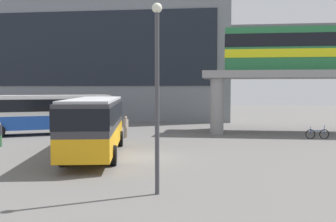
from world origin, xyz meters
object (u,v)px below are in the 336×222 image
at_px(station_building, 111,59).
at_px(bus_main, 95,120).
at_px(bicycle_blue, 317,134).
at_px(bus_secondary, 45,110).
at_px(pedestrian_by_bike_rack, 126,128).

xyz_separation_m(station_building, bus_main, (6.98, -28.55, -5.55)).
relative_size(station_building, bus_main, 2.66).
relative_size(bus_main, bicycle_blue, 6.36).
height_order(bus_main, bicycle_blue, bus_main).
relative_size(bus_secondary, pedestrian_by_bike_rack, 6.60).
bearing_deg(pedestrian_by_bike_rack, bus_main, -88.77).
bearing_deg(bus_main, pedestrian_by_bike_rack, 91.23).
xyz_separation_m(station_building, pedestrian_by_bike_rack, (6.81, -20.43, -6.76)).
height_order(bus_main, pedestrian_by_bike_rack, bus_main).
bearing_deg(bus_secondary, bicycle_blue, -0.41).
bearing_deg(station_building, bus_main, -76.25).
xyz_separation_m(bicycle_blue, pedestrian_by_bike_rack, (-14.40, -1.31, 0.42)).
height_order(station_building, pedestrian_by_bike_rack, station_building).
bearing_deg(station_building, bicycle_blue, -42.03).
distance_m(bus_main, pedestrian_by_bike_rack, 8.21).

